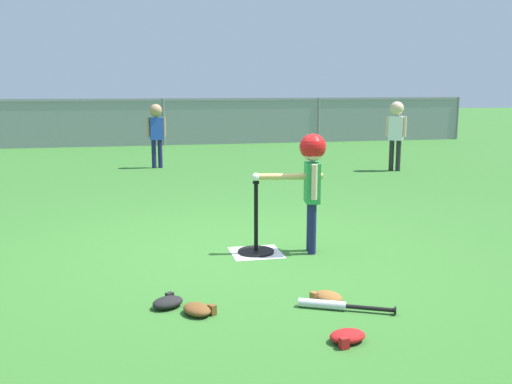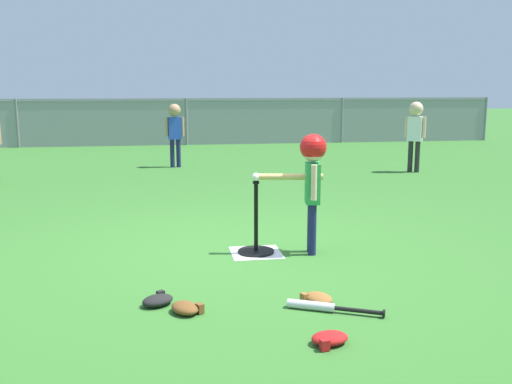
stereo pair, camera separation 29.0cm
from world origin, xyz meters
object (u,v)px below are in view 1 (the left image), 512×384
(glove_near_bats, at_px, (198,309))
(glove_tossed_aside, at_px, (328,297))
(baseball_on_tee, at_px, (256,177))
(fielder_deep_left, at_px, (156,127))
(spare_bat_silver, at_px, (332,305))
(batting_tee, at_px, (256,242))
(fielder_deep_right, at_px, (396,126))
(batter_child, at_px, (311,169))
(glove_outfield_drop, at_px, (347,336))
(glove_by_plate, at_px, (168,302))

(glove_near_bats, distance_m, glove_tossed_aside, 0.90)
(baseball_on_tee, height_order, fielder_deep_left, fielder_deep_left)
(fielder_deep_left, bearing_deg, spare_bat_silver, -83.57)
(baseball_on_tee, bearing_deg, fielder_deep_left, 95.88)
(spare_bat_silver, bearing_deg, glove_near_bats, 173.38)
(batting_tee, height_order, spare_bat_silver, batting_tee)
(fielder_deep_right, bearing_deg, glove_near_bats, -125.53)
(glove_near_bats, relative_size, glove_tossed_aside, 1.00)
(fielder_deep_right, bearing_deg, spare_bat_silver, -118.84)
(batter_child, bearing_deg, baseball_on_tee, 170.64)
(fielder_deep_left, distance_m, glove_tossed_aside, 7.03)
(spare_bat_silver, bearing_deg, batter_child, 78.87)
(batting_tee, distance_m, spare_bat_silver, 1.42)
(batter_child, distance_m, fielder_deep_left, 5.86)
(glove_tossed_aside, bearing_deg, fielder_deep_left, 96.68)
(fielder_deep_left, bearing_deg, glove_tossed_aside, -83.32)
(batter_child, bearing_deg, fielder_deep_left, 100.42)
(batter_child, height_order, glove_tossed_aside, batter_child)
(spare_bat_silver, relative_size, glove_tossed_aside, 2.24)
(baseball_on_tee, distance_m, glove_outfield_drop, 2.01)
(glove_near_bats, distance_m, glove_outfield_drop, 1.00)
(fielder_deep_left, xyz_separation_m, glove_near_bats, (-0.08, -6.98, -0.70))
(baseball_on_tee, relative_size, glove_tossed_aside, 0.28)
(baseball_on_tee, xyz_separation_m, fielder_deep_right, (3.43, 4.44, 0.09))
(spare_bat_silver, xyz_separation_m, glove_near_bats, (-0.88, 0.10, 0.01))
(batter_child, height_order, glove_outfield_drop, batter_child)
(glove_tossed_aside, xyz_separation_m, glove_outfield_drop, (-0.10, -0.63, 0.00))
(fielder_deep_left, xyz_separation_m, fielder_deep_right, (4.02, -1.24, 0.03))
(glove_near_bats, xyz_separation_m, glove_outfield_drop, (0.80, -0.60, 0.00))
(spare_bat_silver, bearing_deg, glove_outfield_drop, -99.72)
(batter_child, distance_m, fielder_deep_right, 5.40)
(spare_bat_silver, bearing_deg, glove_tossed_aside, 83.63)
(batting_tee, bearing_deg, glove_by_plate, -126.97)
(fielder_deep_left, height_order, glove_near_bats, fielder_deep_left)
(batter_child, distance_m, glove_by_plate, 1.84)
(fielder_deep_right, bearing_deg, baseball_on_tee, -127.70)
(batter_child, bearing_deg, spare_bat_silver, -101.13)
(glove_by_plate, xyz_separation_m, glove_tossed_aside, (1.08, -0.14, 0.00))
(batter_child, xyz_separation_m, spare_bat_silver, (-0.26, -1.33, -0.72))
(batting_tee, xyz_separation_m, fielder_deep_right, (3.43, 4.44, 0.67))
(fielder_deep_left, distance_m, glove_by_plate, 6.85)
(batter_child, xyz_separation_m, glove_by_plate, (-1.32, -1.05, -0.72))
(glove_by_plate, bearing_deg, glove_outfield_drop, -38.14)
(baseball_on_tee, height_order, glove_outfield_drop, baseball_on_tee)
(spare_bat_silver, relative_size, glove_outfield_drop, 2.45)
(glove_by_plate, distance_m, glove_near_bats, 0.25)
(fielder_deep_right, relative_size, glove_near_bats, 4.43)
(fielder_deep_left, distance_m, glove_outfield_drop, 7.64)
(fielder_deep_right, distance_m, glove_near_bats, 7.09)
(batter_child, bearing_deg, glove_by_plate, -141.55)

